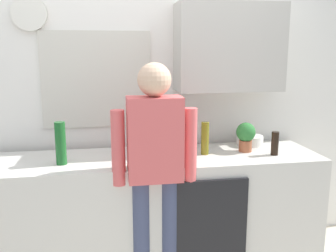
# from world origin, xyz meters

# --- Properties ---
(kitchen_counter) EXTENTS (2.58, 0.64, 0.89)m
(kitchen_counter) POSITION_xyz_m (0.00, 0.30, 0.45)
(kitchen_counter) COLOR beige
(kitchen_counter) RESTS_ON ground_plane
(dishwasher_panel) EXTENTS (0.56, 0.02, 0.80)m
(dishwasher_panel) POSITION_xyz_m (0.37, -0.03, 0.40)
(dishwasher_panel) COLOR black
(dishwasher_panel) RESTS_ON ground_plane
(back_wall_assembly) EXTENTS (4.18, 0.42, 2.60)m
(back_wall_assembly) POSITION_xyz_m (0.08, 0.70, 1.36)
(back_wall_assembly) COLOR white
(back_wall_assembly) RESTS_ON ground_plane
(coffee_maker) EXTENTS (0.20, 0.20, 0.33)m
(coffee_maker) POSITION_xyz_m (0.17, 0.56, 1.04)
(coffee_maker) COLOR black
(coffee_maker) RESTS_ON kitchen_counter
(bottle_dark_sauce) EXTENTS (0.06, 0.06, 0.18)m
(bottle_dark_sauce) POSITION_xyz_m (0.94, 0.19, 0.98)
(bottle_dark_sauce) COLOR black
(bottle_dark_sauce) RESTS_ON kitchen_counter
(bottle_olive_oil) EXTENTS (0.06, 0.06, 0.25)m
(bottle_olive_oil) POSITION_xyz_m (0.42, 0.30, 1.02)
(bottle_olive_oil) COLOR olive
(bottle_olive_oil) RESTS_ON kitchen_counter
(bottle_green_wine) EXTENTS (0.07, 0.07, 0.30)m
(bottle_green_wine) POSITION_xyz_m (-0.63, 0.22, 1.04)
(bottle_green_wine) COLOR #195923
(bottle_green_wine) RESTS_ON kitchen_counter
(cup_white_mug) EXTENTS (0.08, 0.08, 0.09)m
(cup_white_mug) POSITION_xyz_m (0.20, 0.29, 0.94)
(cup_white_mug) COLOR white
(cup_white_mug) RESTS_ON kitchen_counter
(mixing_bowl) EXTENTS (0.22, 0.22, 0.08)m
(mixing_bowl) POSITION_xyz_m (0.87, 0.51, 0.93)
(mixing_bowl) COLOR white
(mixing_bowl) RESTS_ON kitchen_counter
(potted_plant) EXTENTS (0.15, 0.15, 0.23)m
(potted_plant) POSITION_xyz_m (0.76, 0.33, 1.02)
(potted_plant) COLOR #9E5638
(potted_plant) RESTS_ON kitchen_counter
(dish_soap) EXTENTS (0.06, 0.06, 0.18)m
(dish_soap) POSITION_xyz_m (-0.05, 0.40, 0.97)
(dish_soap) COLOR blue
(dish_soap) RESTS_ON kitchen_counter
(person_at_sink) EXTENTS (0.57, 0.22, 1.60)m
(person_at_sink) POSITION_xyz_m (0.00, 0.00, 0.95)
(person_at_sink) COLOR #3F4766
(person_at_sink) RESTS_ON ground_plane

